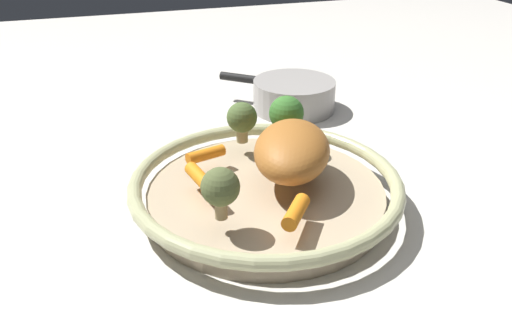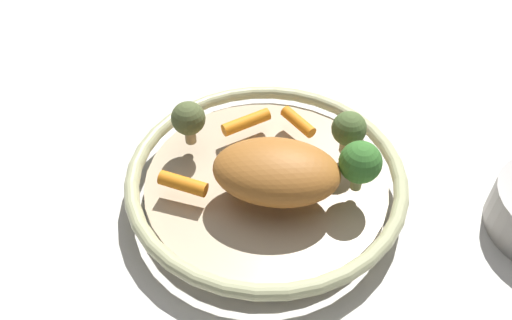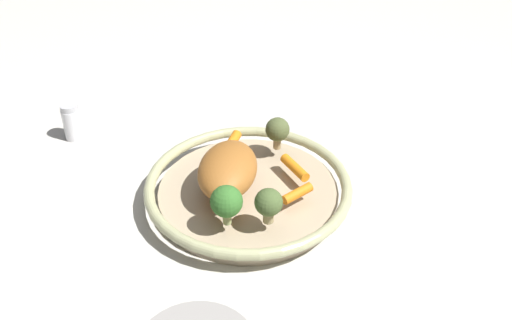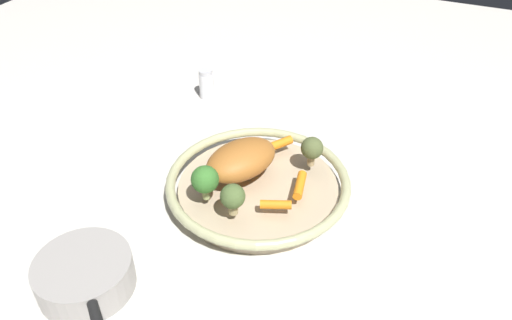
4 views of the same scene
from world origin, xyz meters
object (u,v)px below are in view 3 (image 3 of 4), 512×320
(broccoli_floret_mid, at_px, (277,130))
(salt_shaker, at_px, (72,122))
(broccoli_floret_edge, at_px, (269,203))
(baby_carrot_left, at_px, (297,193))
(baby_carrot_back, at_px, (233,143))
(serving_bowl, at_px, (248,191))
(broccoli_floret_large, at_px, (227,202))
(baby_carrot_right, at_px, (295,168))
(roast_chicken_piece, at_px, (227,168))

(broccoli_floret_mid, distance_m, salt_shaker, 0.42)
(broccoli_floret_edge, bearing_deg, baby_carrot_left, 123.50)
(baby_carrot_back, relative_size, broccoli_floret_edge, 0.98)
(serving_bowl, bearing_deg, broccoli_floret_edge, 0.77)
(serving_bowl, distance_m, broccoli_floret_edge, 0.12)
(broccoli_floret_large, height_order, broccoli_floret_edge, broccoli_floret_large)
(baby_carrot_right, xyz_separation_m, baby_carrot_back, (-0.11, -0.08, 0.00))
(salt_shaker, bearing_deg, serving_bowl, 42.57)
(baby_carrot_right, xyz_separation_m, broccoli_floret_edge, (0.11, -0.08, 0.03))
(roast_chicken_piece, distance_m, baby_carrot_left, 0.13)
(broccoli_floret_edge, bearing_deg, serving_bowl, -179.23)
(serving_bowl, relative_size, broccoli_floret_edge, 5.91)
(broccoli_floret_mid, height_order, broccoli_floret_edge, broccoli_floret_mid)
(roast_chicken_piece, relative_size, baby_carrot_back, 2.54)
(baby_carrot_right, height_order, baby_carrot_back, baby_carrot_back)
(baby_carrot_left, height_order, broccoli_floret_large, broccoli_floret_large)
(roast_chicken_piece, relative_size, baby_carrot_left, 2.70)
(baby_carrot_back, relative_size, salt_shaker, 0.77)
(salt_shaker, bearing_deg, broccoli_floret_edge, 34.16)
(broccoli_floret_large, bearing_deg, serving_bowl, 146.28)
(serving_bowl, xyz_separation_m, roast_chicken_piece, (-0.00, -0.04, 0.05))
(baby_carrot_right, relative_size, broccoli_floret_edge, 1.14)
(roast_chicken_piece, relative_size, baby_carrot_right, 2.19)
(broccoli_floret_large, xyz_separation_m, salt_shaker, (-0.40, -0.22, -0.05))
(broccoli_floret_edge, relative_size, salt_shaker, 0.78)
(broccoli_floret_large, xyz_separation_m, broccoli_floret_edge, (0.02, 0.06, -0.01))
(baby_carrot_left, relative_size, salt_shaker, 0.72)
(broccoli_floret_large, distance_m, broccoli_floret_edge, 0.07)
(serving_bowl, distance_m, salt_shaker, 0.41)
(roast_chicken_piece, relative_size, salt_shaker, 1.94)
(broccoli_floret_mid, bearing_deg, broccoli_floret_edge, -22.61)
(roast_chicken_piece, xyz_separation_m, salt_shaker, (-0.30, -0.24, -0.04))
(baby_carrot_back, height_order, salt_shaker, salt_shaker)
(serving_bowl, distance_m, baby_carrot_back, 0.11)
(roast_chicken_piece, bearing_deg, broccoli_floret_edge, 18.03)
(broccoli_floret_mid, xyz_separation_m, salt_shaker, (-0.22, -0.36, -0.05))
(roast_chicken_piece, xyz_separation_m, broccoli_floret_large, (0.10, -0.03, 0.01))
(baby_carrot_left, xyz_separation_m, broccoli_floret_large, (0.03, -0.13, 0.03))
(serving_bowl, bearing_deg, roast_chicken_piece, -96.73)
(baby_carrot_left, height_order, broccoli_floret_edge, broccoli_floret_edge)
(baby_carrot_right, xyz_separation_m, baby_carrot_left, (0.07, -0.02, -0.00))
(baby_carrot_right, height_order, broccoli_floret_large, broccoli_floret_large)
(baby_carrot_left, bearing_deg, salt_shaker, -137.26)
(baby_carrot_right, bearing_deg, baby_carrot_back, -142.89)
(baby_carrot_right, relative_size, broccoli_floret_large, 1.00)
(roast_chicken_piece, height_order, baby_carrot_back, roast_chicken_piece)
(broccoli_floret_large, bearing_deg, baby_carrot_left, 101.53)
(baby_carrot_back, xyz_separation_m, broccoli_floret_edge, (0.22, -0.00, 0.03))
(baby_carrot_left, bearing_deg, roast_chicken_piece, -125.80)
(roast_chicken_piece, distance_m, broccoli_floret_mid, 0.14)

